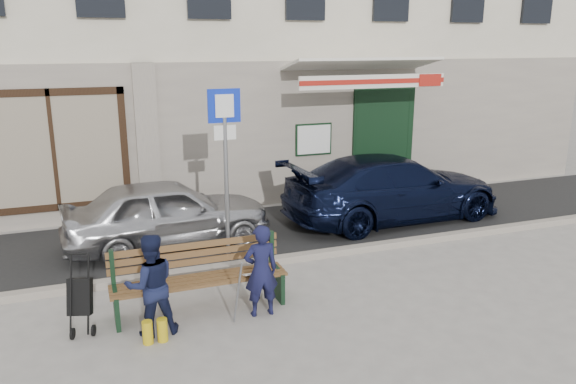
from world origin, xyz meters
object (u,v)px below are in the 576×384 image
car_silver (168,213)px  parking_sign (225,147)px  stroller (80,298)px  car_navy (393,188)px  woman (151,285)px  man (261,271)px  bench (197,280)px

car_silver → parking_sign: bearing=-146.6°
parking_sign → stroller: (-2.37, -1.69, -1.51)m
car_navy → stroller: (-6.17, -2.74, -0.23)m
woman → man: bearing=177.0°
parking_sign → stroller: bearing=-146.6°
car_silver → parking_sign: (0.84, -1.07, 1.34)m
woman → car_silver: bearing=-105.5°
stroller → car_navy: bearing=41.8°
bench → woman: bearing=-146.7°
bench → man: bearing=-27.9°
woman → stroller: size_ratio=1.32×
car_silver → bench: car_silver is taller
car_silver → bench: 2.73m
car_silver → man: man is taller
parking_sign → bench: (-0.86, -1.65, -1.50)m
car_navy → woman: car_navy is taller
car_silver → car_navy: bearing=-94.9°
parking_sign → bench: 2.39m
car_navy → parking_sign: 4.14m
parking_sign → man: 2.46m
car_navy → man: 4.97m
car_navy → woman: size_ratio=3.51×
woman → stroller: 0.96m
car_navy → parking_sign: bearing=102.4°
car_silver → man: 3.23m
car_silver → car_navy: (4.64, -0.02, 0.05)m
car_navy → parking_sign: size_ratio=1.61×
car_navy → woman: (-5.32, -3.13, -0.01)m
car_silver → woman: 3.22m
stroller → man: bearing=8.4°
parking_sign → woman: bearing=-128.2°
parking_sign → stroller: parking_sign is taller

